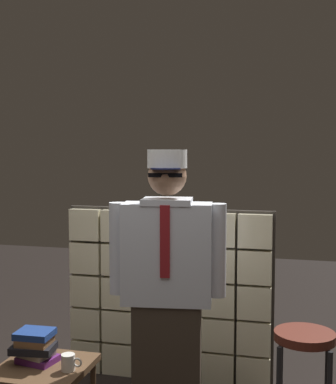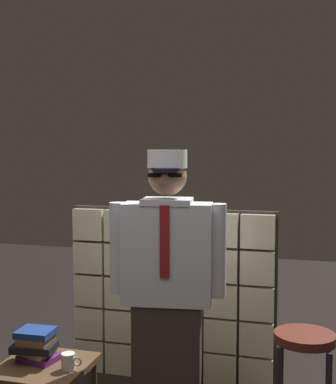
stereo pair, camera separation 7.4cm
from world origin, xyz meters
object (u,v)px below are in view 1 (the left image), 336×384
at_px(bar_stool, 304,364).
at_px(coffee_mug, 69,362).
at_px(side_table, 44,376).
at_px(book_stack, 35,347).
at_px(standing_person, 167,291).

relative_size(bar_stool, coffee_mug, 5.84).
distance_m(bar_stool, side_table, 1.51).
distance_m(book_stack, coffee_mug, 0.25).
height_order(standing_person, book_stack, standing_person).
bearing_deg(book_stack, standing_person, 16.27).
height_order(bar_stool, side_table, bar_stool).
height_order(standing_person, bar_stool, standing_person).
bearing_deg(book_stack, side_table, -20.51).
height_order(side_table, book_stack, book_stack).
relative_size(side_table, coffee_mug, 4.13).
distance_m(standing_person, book_stack, 0.85).
relative_size(bar_stool, side_table, 1.41).
height_order(standing_person, coffee_mug, standing_person).
bearing_deg(side_table, standing_person, 19.53).
xyz_separation_m(book_stack, coffee_mug, (0.24, -0.05, -0.05)).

